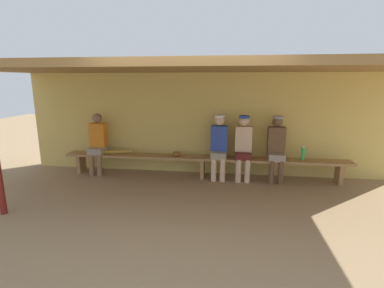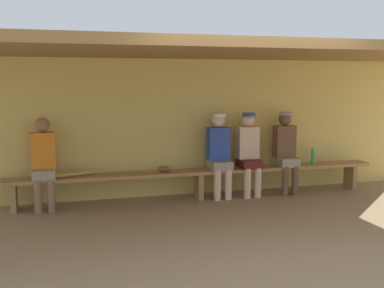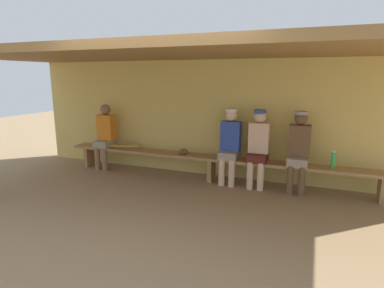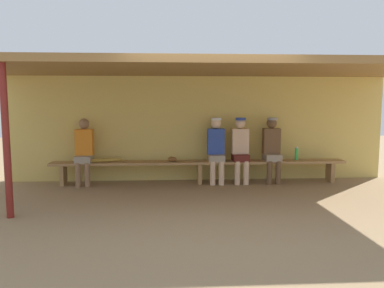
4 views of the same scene
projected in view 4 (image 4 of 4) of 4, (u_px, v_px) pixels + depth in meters
ground_plane at (207, 204)px, 5.99m from camera, size 24.00×24.00×0.00m
back_wall at (198, 128)px, 7.85m from camera, size 8.00×0.20×2.20m
dugout_roof at (204, 68)px, 6.43m from camera, size 8.00×2.80×0.12m
support_post at (6, 142)px, 5.15m from camera, size 0.10×0.10×2.20m
bench at (200, 165)px, 7.48m from camera, size 6.00×0.36×0.46m
player_in_blue at (216, 147)px, 7.47m from camera, size 0.34×0.42×1.34m
player_in_red at (272, 147)px, 7.54m from camera, size 0.34×0.42×1.34m
player_shirtless_tan at (84, 149)px, 7.31m from camera, size 0.34×0.42×1.34m
player_with_sunglasses at (240, 147)px, 7.50m from camera, size 0.34×0.42×1.34m
water_bottle_orange at (297, 154)px, 7.62m from camera, size 0.07×0.07×0.28m
baseball_glove_dark_brown at (172, 159)px, 7.45m from camera, size 0.25×0.29×0.09m
baseball_bat at (101, 160)px, 7.36m from camera, size 0.84×0.30×0.07m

